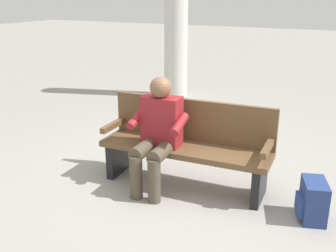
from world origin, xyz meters
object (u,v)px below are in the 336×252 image
(bench_near, at_px, (187,143))
(support_pillar, at_px, (176,15))
(backpack, at_px, (313,201))
(person_seated, at_px, (157,132))

(bench_near, distance_m, support_pillar, 3.99)
(backpack, bearing_deg, support_pillar, -48.96)
(bench_near, distance_m, backpack, 1.36)
(support_pillar, bearing_deg, backpack, 131.04)
(bench_near, bearing_deg, backpack, 170.36)
(backpack, bearing_deg, person_seated, 3.36)
(bench_near, distance_m, person_seated, 0.37)
(bench_near, relative_size, person_seated, 1.55)
(bench_near, height_order, support_pillar, support_pillar)
(backpack, relative_size, support_pillar, 0.12)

